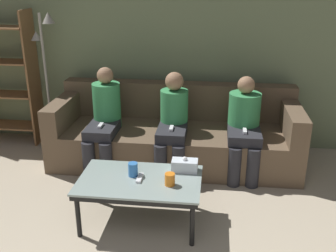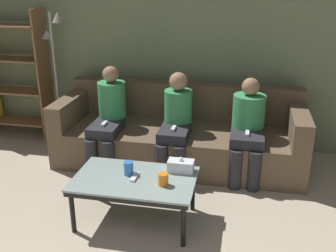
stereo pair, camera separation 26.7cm
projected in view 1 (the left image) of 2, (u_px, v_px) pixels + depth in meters
name	position (u px, v px, depth m)	size (l,w,h in m)	color
wall_back	(181.00, 37.00, 4.54)	(12.00, 0.06, 2.60)	#707F5B
couch	(175.00, 135.00, 4.40)	(2.66, 0.94, 0.82)	brown
coffee_table	(140.00, 183.00, 3.24)	(1.01, 0.62, 0.41)	#8C9E99
cup_near_left	(133.00, 169.00, 3.25)	(0.08, 0.08, 0.12)	#3372BF
cup_near_right	(170.00, 179.00, 3.11)	(0.08, 0.08, 0.10)	orange
tissue_box	(185.00, 165.00, 3.34)	(0.22, 0.12, 0.13)	silver
game_remote	(140.00, 178.00, 3.22)	(0.04, 0.15, 0.02)	white
standing_lamp	(47.00, 68.00, 4.48)	(0.31, 0.26, 1.60)	gray
seated_person_left_end	(104.00, 117.00, 4.17)	(0.31, 0.67, 1.07)	#28282D
seated_person_mid_left	(173.00, 121.00, 4.09)	(0.31, 0.64, 1.04)	#28282D
seated_person_mid_right	(244.00, 124.00, 4.03)	(0.33, 0.64, 1.02)	#28282D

